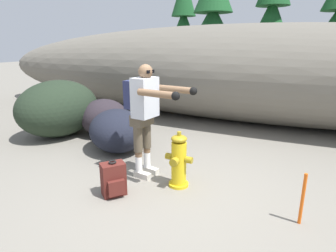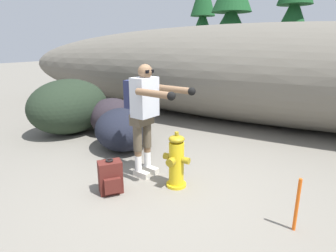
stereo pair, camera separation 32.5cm
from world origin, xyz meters
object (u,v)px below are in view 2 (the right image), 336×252
(survey_stake, at_px, (297,205))
(boulder_mid, at_px, (113,116))
(utility_worker, at_px, (145,107))
(spare_backpack, at_px, (111,177))
(fire_hydrant, at_px, (176,162))
(boulder_large, at_px, (69,106))
(boulder_outlier, at_px, (134,127))
(boulder_small, at_px, (123,129))

(survey_stake, bearing_deg, boulder_mid, 157.69)
(utility_worker, height_order, survey_stake, utility_worker)
(utility_worker, bearing_deg, spare_backpack, -90.86)
(fire_hydrant, bearing_deg, boulder_large, 163.16)
(boulder_large, xyz_separation_m, survey_stake, (4.78, -1.19, -0.29))
(fire_hydrant, bearing_deg, spare_backpack, -138.01)
(fire_hydrant, bearing_deg, boulder_outlier, 141.89)
(utility_worker, height_order, boulder_small, utility_worker)
(utility_worker, height_order, boulder_mid, utility_worker)
(fire_hydrant, bearing_deg, boulder_small, 153.76)
(fire_hydrant, xyz_separation_m, boulder_small, (-1.58, 0.78, 0.02))
(utility_worker, xyz_separation_m, boulder_large, (-2.67, 0.90, -0.45))
(utility_worker, distance_m, boulder_mid, 2.33)
(boulder_outlier, bearing_deg, boulder_large, -162.84)
(spare_backpack, xyz_separation_m, survey_stake, (2.21, 0.39, 0.08))
(utility_worker, bearing_deg, boulder_outlier, 140.56)
(boulder_large, relative_size, boulder_mid, 1.73)
(boulder_large, distance_m, boulder_mid, 0.98)
(spare_backpack, height_order, boulder_mid, boulder_mid)
(boulder_large, bearing_deg, fire_hydrant, -16.84)
(fire_hydrant, height_order, boulder_mid, fire_hydrant)
(survey_stake, bearing_deg, utility_worker, 172.22)
(fire_hydrant, xyz_separation_m, boulder_outlier, (-1.81, 1.42, -0.14))
(utility_worker, bearing_deg, fire_hydrant, -0.47)
(spare_backpack, relative_size, boulder_mid, 0.45)
(spare_backpack, distance_m, survey_stake, 2.25)
(boulder_mid, height_order, boulder_small, boulder_mid)
(fire_hydrant, distance_m, boulder_small, 1.76)
(utility_worker, xyz_separation_m, boulder_outlier, (-1.25, 1.34, -0.82))
(boulder_small, bearing_deg, spare_backpack, -56.25)
(utility_worker, relative_size, boulder_small, 1.31)
(boulder_outlier, bearing_deg, boulder_small, -70.29)
(fire_hydrant, distance_m, boulder_outlier, 2.30)
(spare_backpack, bearing_deg, survey_stake, 47.50)
(boulder_large, bearing_deg, boulder_mid, 25.92)
(boulder_mid, relative_size, boulder_small, 0.82)
(fire_hydrant, xyz_separation_m, boulder_large, (-3.23, 0.98, 0.23))
(survey_stake, bearing_deg, fire_hydrant, 172.32)
(utility_worker, bearing_deg, survey_stake, -0.19)
(survey_stake, bearing_deg, spare_backpack, -170.14)
(boulder_small, bearing_deg, boulder_mid, 141.69)
(fire_hydrant, relative_size, spare_backpack, 1.68)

